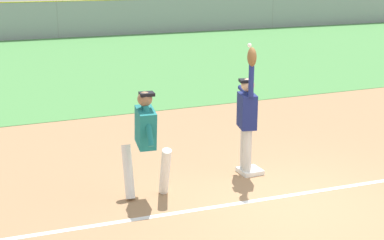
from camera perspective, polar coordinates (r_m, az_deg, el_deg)
ground_plane at (r=8.60m, az=10.68°, el=-8.66°), size 70.30×70.30×0.00m
outfield_grass at (r=21.36m, az=-10.48°, el=6.08°), size 51.26×16.01×0.01m
chalk_foul_line at (r=7.82m, az=-17.56°, el=-11.72°), size 11.99×0.73×0.01m
first_base at (r=9.67m, az=6.16°, el=-5.39°), size 0.38×0.38×0.08m
fielder at (r=9.31m, az=5.87°, el=0.77°), size 0.36×0.89×2.28m
runner at (r=8.37m, az=-4.92°, el=-1.82°), size 0.73×0.85×1.72m
baseball at (r=9.20m, az=6.11°, el=7.88°), size 0.07×0.07×0.07m
outfield_fence at (r=29.06m, az=-14.07°, el=10.29°), size 51.34×0.08×1.91m
parked_car_white at (r=32.45m, az=-16.12°, el=10.18°), size 4.57×2.47×1.25m
parked_car_silver at (r=33.46m, az=-7.07°, el=10.83°), size 4.49×2.28×1.25m
parked_car_blue at (r=35.10m, az=1.60°, el=11.17°), size 4.40×2.12×1.25m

